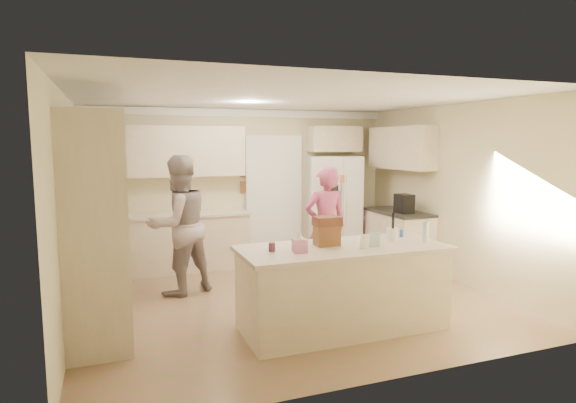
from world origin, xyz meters
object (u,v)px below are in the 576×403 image
object	(u,v)px
island_base	(342,289)
teen_girl	(326,227)
dollhouse_body	(327,236)
refrigerator	(334,207)
teen_boy	(179,225)
tissue_box	(300,246)
coffee_maker	(404,204)
utensil_crock	(392,235)

from	to	relation	value
island_base	teen_girl	bearing A→B (deg)	71.86
dollhouse_body	teen_girl	bearing A→B (deg)	65.55
refrigerator	teen_boy	xyz separation A→B (m)	(-2.89, -1.20, 0.04)
tissue_box	teen_boy	bearing A→B (deg)	115.65
tissue_box	dollhouse_body	xyz separation A→B (m)	(0.40, 0.20, 0.04)
refrigerator	tissue_box	distance (m)	3.73
tissue_box	dollhouse_body	bearing A→B (deg)	26.57
coffee_maker	tissue_box	world-z (taller)	coffee_maker
island_base	dollhouse_body	world-z (taller)	dollhouse_body
teen_boy	teen_girl	size ratio (longest dim) A/B	1.10
coffee_maker	utensil_crock	size ratio (longest dim) A/B	2.00
utensil_crock	teen_girl	world-z (taller)	teen_girl
utensil_crock	dollhouse_body	bearing A→B (deg)	176.42
teen_boy	coffee_maker	bearing A→B (deg)	156.58
coffee_maker	teen_boy	bearing A→B (deg)	-179.82
island_base	dollhouse_body	bearing A→B (deg)	146.31
utensil_crock	tissue_box	distance (m)	1.21
island_base	tissue_box	distance (m)	0.79
utensil_crock	teen_girl	size ratio (longest dim) A/B	0.09
coffee_maker	island_base	xyz separation A→B (m)	(-2.05, -1.90, -0.63)
teen_girl	refrigerator	bearing A→B (deg)	-115.98
teen_girl	dollhouse_body	bearing A→B (deg)	69.32
dollhouse_body	teen_boy	bearing A→B (deg)	127.14
teen_girl	utensil_crock	bearing A→B (deg)	99.36
coffee_maker	teen_boy	distance (m)	3.56
refrigerator	dollhouse_body	xyz separation A→B (m)	(-1.54, -2.98, 0.14)
refrigerator	island_base	distance (m)	3.41
refrigerator	teen_girl	xyz separation A→B (m)	(-0.88, -1.55, -0.05)
utensil_crock	coffee_maker	bearing A→B (deg)	52.88
island_base	teen_girl	xyz separation A→B (m)	(0.50, 1.54, 0.41)
utensil_crock	dollhouse_body	size ratio (longest dim) A/B	0.58
refrigerator	tissue_box	bearing A→B (deg)	-104.70
tissue_box	refrigerator	bearing A→B (deg)	58.68
utensil_crock	dollhouse_body	xyz separation A→B (m)	(-0.80, 0.05, 0.04)
coffee_maker	island_base	world-z (taller)	coffee_maker
island_base	utensil_crock	xyz separation A→B (m)	(0.65, 0.05, 0.56)
island_base	tissue_box	world-z (taller)	tissue_box
island_base	utensil_crock	distance (m)	0.86
tissue_box	teen_girl	size ratio (longest dim) A/B	0.08
refrigerator	tissue_box	xyz separation A→B (m)	(-1.94, -3.18, 0.10)
coffee_maker	utensil_crock	bearing A→B (deg)	-127.12
refrigerator	utensil_crock	size ratio (longest dim) A/B	12.00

